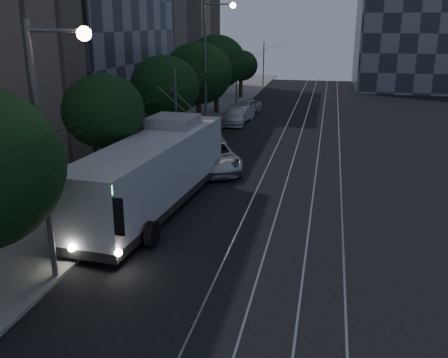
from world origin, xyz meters
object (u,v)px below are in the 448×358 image
at_px(car_white_a, 212,140).
at_px(car_white_b, 235,115).
at_px(streetlamp_near, 50,131).
at_px(car_white_c, 240,115).
at_px(trolleybus, 155,172).
at_px(pickup_silver, 212,156).
at_px(car_white_d, 247,106).
at_px(streetlamp_far, 210,55).

xyz_separation_m(car_white_a, car_white_b, (-0.22, 9.60, 0.06)).
bearing_deg(streetlamp_near, car_white_c, 88.47).
height_order(trolleybus, car_white_a, trolleybus).
relative_size(trolleybus, streetlamp_near, 1.52).
height_order(car_white_c, streetlamp_near, streetlamp_near).
xyz_separation_m(trolleybus, pickup_silver, (1.11, 6.98, -0.97)).
height_order(trolleybus, streetlamp_near, streetlamp_near).
xyz_separation_m(pickup_silver, car_white_d, (-1.16, 19.83, -0.18)).
bearing_deg(car_white_c, streetlamp_far, -93.62).
height_order(car_white_a, car_white_d, car_white_a).
height_order(car_white_a, car_white_c, car_white_c).
height_order(trolleybus, pickup_silver, trolleybus).
bearing_deg(car_white_d, car_white_b, -70.09).
bearing_deg(car_white_c, car_white_b, -99.65).
bearing_deg(car_white_d, trolleybus, -68.36).
distance_m(car_white_b, car_white_d, 5.50).
relative_size(pickup_silver, streetlamp_far, 0.59).
height_order(car_white_a, car_white_b, car_white_b).
bearing_deg(car_white_b, streetlamp_near, -93.50).
height_order(car_white_b, streetlamp_far, streetlamp_far).
distance_m(pickup_silver, car_white_d, 19.86).
xyz_separation_m(pickup_silver, car_white_b, (-1.31, 14.33, -0.12)).
bearing_deg(streetlamp_near, car_white_a, 87.83).
xyz_separation_m(car_white_b, streetlamp_near, (-0.50, -28.83, 4.61)).
distance_m(car_white_d, streetlamp_near, 34.65).
distance_m(car_white_b, streetlamp_near, 29.20).
xyz_separation_m(trolleybus, car_white_c, (0.09, 22.09, -1.14)).
relative_size(car_white_a, car_white_d, 1.00).
distance_m(car_white_c, streetlamp_far, 7.79).
bearing_deg(car_white_a, trolleybus, -103.14).
bearing_deg(streetlamp_far, car_white_b, 76.65).
height_order(trolleybus, streetlamp_far, streetlamp_far).
xyz_separation_m(car_white_c, streetlamp_near, (-0.79, -29.61, 4.65)).
bearing_deg(streetlamp_far, car_white_a, -75.46).
bearing_deg(car_white_b, streetlamp_far, -105.84).
xyz_separation_m(trolleybus, car_white_b, (-0.20, 21.31, -1.09)).
distance_m(pickup_silver, streetlamp_near, 15.29).
bearing_deg(trolleybus, pickup_silver, 85.60).
distance_m(car_white_a, car_white_c, 10.38).
distance_m(car_white_c, streetlamp_near, 29.98).
height_order(pickup_silver, car_white_a, pickup_silver).
xyz_separation_m(car_white_b, streetlamp_far, (-1.08, -4.56, 5.46)).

